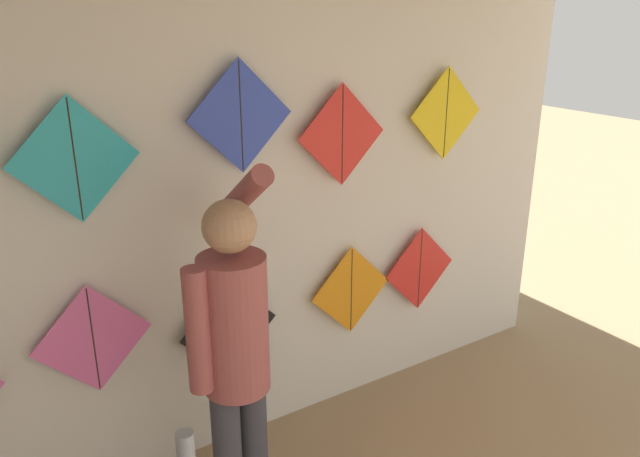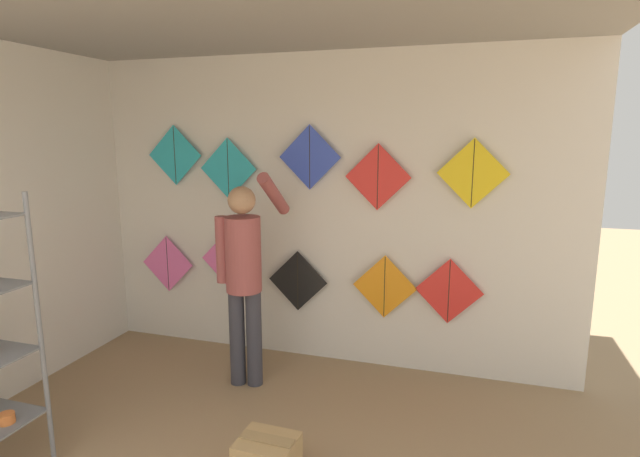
# 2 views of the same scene
# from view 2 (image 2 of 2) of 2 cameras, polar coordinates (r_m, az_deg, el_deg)

# --- Properties ---
(back_panel) EXTENTS (4.86, 0.06, 2.80)m
(back_panel) POSITION_cam_2_polar(r_m,az_deg,el_deg) (4.59, -1.61, 2.02)
(back_panel) COLOR silver
(back_panel) RESTS_ON ground
(shopkeeper) EXTENTS (0.45, 0.65, 1.80)m
(shopkeeper) POSITION_cam_2_polar(r_m,az_deg,el_deg) (4.15, -8.65, -4.50)
(shopkeeper) COLOR #383842
(shopkeeper) RESTS_ON ground
(kite_0) EXTENTS (0.57, 0.01, 0.57)m
(kite_0) POSITION_cam_2_polar(r_m,az_deg,el_deg) (5.27, -17.02, -3.87)
(kite_0) COLOR pink
(kite_1) EXTENTS (0.57, 0.01, 0.57)m
(kite_1) POSITION_cam_2_polar(r_m,az_deg,el_deg) (4.90, -10.40, -3.52)
(kite_1) COLOR pink
(kite_2) EXTENTS (0.57, 0.01, 0.57)m
(kite_2) POSITION_cam_2_polar(r_m,az_deg,el_deg) (4.67, -2.56, -6.00)
(kite_2) COLOR black
(kite_3) EXTENTS (0.57, 0.01, 0.57)m
(kite_3) POSITION_cam_2_polar(r_m,az_deg,el_deg) (4.47, 7.39, -6.61)
(kite_3) COLOR orange
(kite_4) EXTENTS (0.57, 0.01, 0.57)m
(kite_4) POSITION_cam_2_polar(r_m,az_deg,el_deg) (4.41, 14.51, -6.96)
(kite_4) COLOR red
(kite_5) EXTENTS (0.57, 0.01, 0.57)m
(kite_5) POSITION_cam_2_polar(r_m,az_deg,el_deg) (5.03, -16.26, 8.04)
(kite_5) COLOR #28B2C6
(kite_6) EXTENTS (0.57, 0.01, 0.57)m
(kite_6) POSITION_cam_2_polar(r_m,az_deg,el_deg) (4.75, -10.45, 6.74)
(kite_6) COLOR #28B2C6
(kite_7) EXTENTS (0.57, 0.01, 0.57)m
(kite_7) POSITION_cam_2_polar(r_m,az_deg,el_deg) (4.44, -1.19, 8.14)
(kite_7) COLOR blue
(kite_8) EXTENTS (0.57, 0.01, 0.57)m
(kite_8) POSITION_cam_2_polar(r_m,az_deg,el_deg) (4.30, 6.63, 5.86)
(kite_8) COLOR red
(kite_9) EXTENTS (0.57, 0.01, 0.57)m
(kite_9) POSITION_cam_2_polar(r_m,az_deg,el_deg) (4.22, 17.07, 6.03)
(kite_9) COLOR yellow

